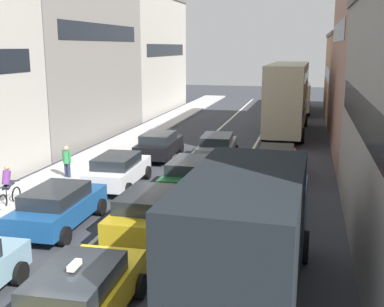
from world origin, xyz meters
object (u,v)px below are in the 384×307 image
object	(u,v)px
taxi_centre_lane_front	(79,296)
sedan_centre_lane_second	(149,211)
wagon_right_lane_far	(276,161)
removalist_box_truck	(249,232)
bus_far_queue_secondary	(295,93)
sedan_right_lane_behind_truck	(261,192)
wagon_left_lane_second	(58,206)
sedan_left_lane_third	(118,170)
coupe_centre_lane_fourth	(217,147)
pedestrian_far_sidewalk	(67,160)
cyclist_on_sidewalk	(8,187)
hatchback_centre_lane_third	(191,174)
sedan_left_lane_fourth	(159,145)
bus_mid_queue_primary	(288,95)

from	to	relation	value
taxi_centre_lane_front	sedan_centre_lane_second	xyz separation A→B (m)	(-0.33, 5.74, -0.00)
sedan_centre_lane_second	wagon_right_lane_far	world-z (taller)	same
removalist_box_truck	bus_far_queue_secondary	size ratio (longest dim) A/B	0.73
sedan_right_lane_behind_truck	wagon_left_lane_second	bearing A→B (deg)	118.42
wagon_left_lane_second	wagon_right_lane_far	size ratio (longest dim) A/B	1.00
wagon_left_lane_second	sedan_left_lane_third	xyz separation A→B (m)	(0.09, 5.19, 0.00)
coupe_centre_lane_fourth	sedan_right_lane_behind_truck	size ratio (longest dim) A/B	1.01
pedestrian_far_sidewalk	cyclist_on_sidewalk	bearing A→B (deg)	-165.43
sedan_centre_lane_second	cyclist_on_sidewalk	distance (m)	6.35
taxi_centre_lane_front	hatchback_centre_lane_third	bearing A→B (deg)	-1.96
wagon_right_lane_far	pedestrian_far_sidewalk	size ratio (longest dim) A/B	2.61
sedan_centre_lane_second	cyclist_on_sidewalk	xyz separation A→B (m)	(-6.23, 1.21, 0.05)
coupe_centre_lane_fourth	bus_far_queue_secondary	size ratio (longest dim) A/B	0.42
taxi_centre_lane_front	cyclist_on_sidewalk	distance (m)	9.56
wagon_right_lane_far	cyclist_on_sidewalk	bearing A→B (deg)	124.76
wagon_left_lane_second	hatchback_centre_lane_third	size ratio (longest dim) A/B	1.01
taxi_centre_lane_front	wagon_left_lane_second	world-z (taller)	taxi_centre_lane_front
hatchback_centre_lane_third	bus_far_queue_secondary	distance (m)	28.94
cyclist_on_sidewalk	pedestrian_far_sidewalk	bearing A→B (deg)	-9.27
coupe_centre_lane_fourth	sedan_left_lane_third	bearing A→B (deg)	147.29
sedan_left_lane_third	wagon_right_lane_far	distance (m)	7.64
sedan_right_lane_behind_truck	pedestrian_far_sidewalk	size ratio (longest dim) A/B	2.62
sedan_left_lane_third	sedan_right_lane_behind_truck	bearing A→B (deg)	-108.06
sedan_left_lane_fourth	hatchback_centre_lane_third	bearing A→B (deg)	-152.43
bus_far_queue_secondary	removalist_box_truck	bearing A→B (deg)	177.85
pedestrian_far_sidewalk	bus_mid_queue_primary	bearing A→B (deg)	-13.87
sedan_left_lane_third	pedestrian_far_sidewalk	bearing A→B (deg)	77.01
coupe_centre_lane_fourth	pedestrian_far_sidewalk	xyz separation A→B (m)	(-6.20, -5.55, 0.15)
taxi_centre_lane_front	hatchback_centre_lane_third	distance (m)	10.67
sedan_right_lane_behind_truck	coupe_centre_lane_fourth	bearing A→B (deg)	23.96
sedan_left_lane_fourth	bus_far_queue_secondary	size ratio (longest dim) A/B	0.41
sedan_centre_lane_second	sedan_left_lane_third	distance (m)	5.81
hatchback_centre_lane_third	wagon_right_lane_far	bearing A→B (deg)	-45.13
cyclist_on_sidewalk	wagon_right_lane_far	bearing A→B (deg)	-59.47
taxi_centre_lane_front	sedan_centre_lane_second	world-z (taller)	taxi_centre_lane_front
sedan_centre_lane_second	sedan_right_lane_behind_truck	distance (m)	4.64
taxi_centre_lane_front	bus_mid_queue_primary	distance (m)	26.40
taxi_centre_lane_front	bus_mid_queue_primary	xyz separation A→B (m)	(3.27, 26.11, 2.03)
removalist_box_truck	hatchback_centre_lane_third	bearing A→B (deg)	23.55
removalist_box_truck	sedan_left_lane_third	size ratio (longest dim) A/B	1.77
bus_far_queue_secondary	coupe_centre_lane_fourth	bearing A→B (deg)	168.95
taxi_centre_lane_front	hatchback_centre_lane_third	world-z (taller)	taxi_centre_lane_front
hatchback_centre_lane_third	sedan_centre_lane_second	bearing A→B (deg)	177.13
coupe_centre_lane_fourth	bus_mid_queue_primary	size ratio (longest dim) A/B	0.42
taxi_centre_lane_front	sedan_right_lane_behind_truck	distance (m)	9.36
wagon_right_lane_far	bus_mid_queue_primary	distance (m)	12.18
sedan_centre_lane_second	wagon_left_lane_second	xyz separation A→B (m)	(-3.21, -0.29, 0.00)
sedan_left_lane_third	sedan_left_lane_fourth	distance (m)	5.84
bus_far_queue_secondary	sedan_left_lane_fourth	bearing A→B (deg)	161.18
wagon_left_lane_second	cyclist_on_sidewalk	bearing A→B (deg)	62.12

